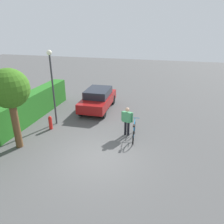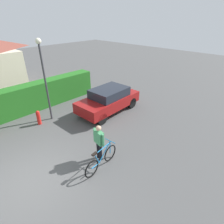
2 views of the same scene
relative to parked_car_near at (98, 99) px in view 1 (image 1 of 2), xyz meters
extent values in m
plane|color=#4A4A4A|center=(-5.84, -1.83, -0.78)|extent=(60.00, 60.00, 0.00)
cube|color=maroon|center=(-0.02, 0.00, -0.13)|extent=(4.05, 1.87, 0.62)
cube|color=#1E232D|center=(0.07, 0.00, 0.43)|extent=(2.20, 1.61, 0.51)
cylinder|color=black|center=(1.31, 0.83, -0.45)|extent=(0.67, 0.20, 0.67)
cylinder|color=black|center=(1.36, -0.75, -0.45)|extent=(0.67, 0.20, 0.67)
cylinder|color=black|center=(-1.41, 0.75, -0.45)|extent=(0.67, 0.20, 0.67)
cylinder|color=black|center=(-1.36, -0.83, -0.45)|extent=(0.67, 0.20, 0.67)
torus|color=black|center=(-3.07, -3.09, -0.43)|extent=(0.71, 0.12, 0.71)
torus|color=black|center=(-4.14, -3.20, -0.43)|extent=(0.71, 0.12, 0.71)
cylinder|color=#1972B2|center=(-3.40, -3.12, -0.15)|extent=(0.69, 0.11, 0.62)
cylinder|color=#1972B2|center=(-3.85, -3.17, -0.17)|extent=(0.27, 0.06, 0.57)
cylinder|color=#1972B2|center=(-3.54, -3.14, 0.10)|extent=(0.85, 0.12, 0.06)
cylinder|color=#1972B2|center=(-3.94, -3.18, -0.44)|extent=(0.41, 0.08, 0.05)
cylinder|color=#1972B2|center=(-3.07, -3.09, -0.14)|extent=(0.04, 0.04, 0.58)
cube|color=black|center=(-3.96, -3.18, 0.14)|extent=(0.23, 0.12, 0.06)
cylinder|color=#1972B2|center=(-3.07, -3.09, 0.18)|extent=(0.08, 0.50, 0.03)
cylinder|color=black|center=(-3.29, -2.63, -0.38)|extent=(0.13, 0.13, 0.79)
cylinder|color=black|center=(-3.32, -2.79, -0.38)|extent=(0.13, 0.13, 0.79)
cube|color=#3F8C59|center=(-3.31, -2.71, 0.29)|extent=(0.27, 0.49, 0.56)
sphere|color=tan|center=(-3.31, -2.71, 0.71)|extent=(0.21, 0.21, 0.21)
cylinder|color=#3F8C59|center=(-3.26, -2.43, 0.31)|extent=(0.09, 0.09, 0.53)
cylinder|color=#3F8C59|center=(-3.35, -2.99, 0.31)|extent=(0.09, 0.09, 0.53)
cylinder|color=#38383D|center=(-2.94, 1.72, 1.26)|extent=(0.10, 0.10, 4.09)
sphere|color=#F2EDCC|center=(-2.94, 1.72, 3.43)|extent=(0.28, 0.28, 0.28)
cylinder|color=brown|center=(-5.82, 2.19, 0.44)|extent=(0.33, 0.33, 2.44)
sphere|color=#336519|center=(-5.82, 2.19, 2.20)|extent=(1.80, 1.80, 1.80)
cylinder|color=red|center=(-3.70, 1.67, -0.43)|extent=(0.20, 0.20, 0.70)
sphere|color=red|center=(-3.70, 1.67, -0.06)|extent=(0.18, 0.18, 0.18)
camera|label=1|loc=(-13.61, -4.58, 4.84)|focal=34.53mm
camera|label=2|loc=(-7.19, -7.12, 4.52)|focal=29.42mm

